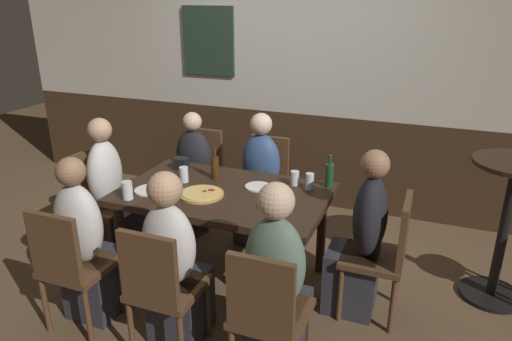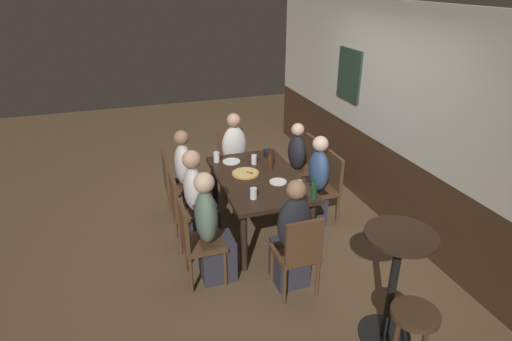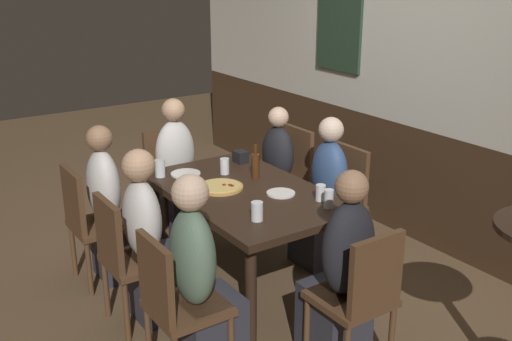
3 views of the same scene
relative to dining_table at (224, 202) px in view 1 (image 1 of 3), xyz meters
name	(u,v)px [view 1 (image 1 of 3)]	position (x,y,z in m)	size (l,w,h in m)	color
ground_plane	(226,279)	(0.00, 0.00, -0.65)	(12.00, 12.00, 0.00)	brown
wall_back	(293,77)	(-0.01, 1.65, 0.65)	(6.40, 0.13, 2.60)	#3D2819
dining_table	(224,202)	(0.00, 0.00, 0.00)	(1.50, 0.92, 0.74)	black
chair_head_west	(96,198)	(-1.16, 0.00, -0.16)	(0.40, 0.40, 0.88)	#513521
chair_right_near	(267,312)	(0.66, -0.88, -0.16)	(0.40, 0.40, 0.88)	#513521
chair_mid_near	(161,285)	(0.00, -0.88, -0.16)	(0.40, 0.40, 0.88)	#513521
chair_head_east	(385,251)	(1.16, 0.00, -0.16)	(0.40, 0.40, 0.88)	#513521
chair_left_near	(70,263)	(-0.66, -0.88, -0.16)	(0.40, 0.40, 0.88)	#513521
chair_left_far	(201,171)	(-0.66, 0.88, -0.16)	(0.40, 0.40, 0.88)	#513521
chair_mid_far	(265,180)	(0.00, 0.88, -0.16)	(0.40, 0.40, 0.88)	#513521
person_head_west	(113,201)	(-1.00, 0.00, -0.15)	(0.37, 0.34, 1.18)	#2D2D38
person_right_near	(277,293)	(0.66, -0.72, -0.15)	(0.34, 0.37, 1.19)	#2D2D38
person_mid_near	(175,272)	(0.00, -0.71, -0.16)	(0.34, 0.37, 1.16)	#2D2D38
person_head_east	(360,246)	(1.00, 0.00, -0.16)	(0.37, 0.34, 1.18)	#2D2D38
person_left_near	(88,252)	(-0.66, -0.71, -0.17)	(0.34, 0.37, 1.16)	#2D2D38
person_left_far	(192,181)	(-0.66, 0.71, -0.20)	(0.34, 0.37, 1.09)	#2D2D38
person_mid_far	(259,188)	(0.00, 0.71, -0.17)	(0.34, 0.37, 1.14)	#2D2D38
pizza	(201,194)	(-0.11, -0.13, 0.10)	(0.32, 0.32, 0.03)	tan
tumbler_water	(276,207)	(0.48, -0.22, 0.14)	(0.07, 0.07, 0.12)	silver
tumbler_short	(295,179)	(0.44, 0.30, 0.14)	(0.06, 0.06, 0.11)	silver
pint_glass_stout	(184,175)	(-0.36, 0.06, 0.14)	(0.07, 0.07, 0.12)	silver
beer_glass_half	(310,182)	(0.57, 0.27, 0.14)	(0.06, 0.06, 0.12)	silver
highball_clear	(127,191)	(-0.56, -0.36, 0.14)	(0.07, 0.07, 0.13)	silver
beer_bottle_green	(329,175)	(0.69, 0.36, 0.18)	(0.06, 0.06, 0.25)	#194723
beer_bottle_brown	(215,167)	(-0.16, 0.20, 0.18)	(0.06, 0.06, 0.25)	#42230F
plate_white_large	(150,190)	(-0.50, -0.19, 0.09)	(0.22, 0.22, 0.01)	white
plate_white_small	(258,187)	(0.21, 0.16, 0.09)	(0.19, 0.19, 0.01)	white
condiment_caddy	(181,163)	(-0.52, 0.30, 0.13)	(0.11, 0.09, 0.09)	black
side_bar_table	(506,221)	(1.90, 0.50, -0.04)	(0.56, 0.56, 1.05)	black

